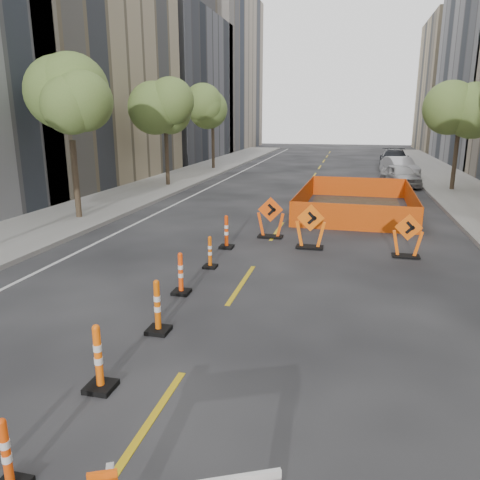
% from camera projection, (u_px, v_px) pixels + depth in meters
% --- Properties ---
extents(ground_plane, '(140.00, 140.00, 0.00)m').
position_uv_depth(ground_plane, '(192.00, 359.00, 8.40)').
color(ground_plane, black).
extents(sidewalk_left, '(4.00, 90.00, 0.15)m').
position_uv_depth(sidewalk_left, '(92.00, 209.00, 21.66)').
color(sidewalk_left, gray).
rests_on(sidewalk_left, ground).
extents(bld_left_d, '(12.00, 16.00, 14.00)m').
position_uv_depth(bld_left_d, '(156.00, 88.00, 47.27)').
color(bld_left_d, '#4C4C51').
rests_on(bld_left_d, ground).
extents(bld_left_e, '(12.00, 20.00, 20.00)m').
position_uv_depth(bld_left_e, '(204.00, 72.00, 61.94)').
color(bld_left_e, gray).
rests_on(bld_left_e, ground).
extents(bld_right_e, '(12.00, 14.00, 16.00)m').
position_uv_depth(bld_right_e, '(475.00, 85.00, 57.76)').
color(bld_right_e, tan).
rests_on(bld_right_e, ground).
extents(tree_l_b, '(2.80, 2.80, 5.95)m').
position_uv_depth(tree_l_b, '(70.00, 109.00, 18.51)').
color(tree_l_b, '#382B1E').
rests_on(tree_l_b, ground).
extents(tree_l_c, '(2.80, 2.80, 5.95)m').
position_uv_depth(tree_l_c, '(165.00, 111.00, 27.93)').
color(tree_l_c, '#382B1E').
rests_on(tree_l_c, ground).
extents(tree_l_d, '(2.80, 2.80, 5.95)m').
position_uv_depth(tree_l_d, '(213.00, 113.00, 37.34)').
color(tree_l_d, '#382B1E').
rests_on(tree_l_d, ground).
extents(tree_r_c, '(2.80, 2.80, 5.95)m').
position_uv_depth(tree_r_c, '(461.00, 111.00, 26.10)').
color(tree_r_c, '#382B1E').
rests_on(tree_r_c, ground).
extents(channelizer_1, '(0.38, 0.38, 0.95)m').
position_uv_depth(channelizer_1, '(6.00, 455.00, 5.34)').
color(channelizer_1, '#E24209').
rests_on(channelizer_1, ground).
extents(channelizer_2, '(0.44, 0.44, 1.12)m').
position_uv_depth(channelizer_2, '(98.00, 358.00, 7.32)').
color(channelizer_2, '#FF5F0A').
rests_on(channelizer_2, ground).
extents(channelizer_3, '(0.44, 0.44, 1.12)m').
position_uv_depth(channelizer_3, '(157.00, 306.00, 9.30)').
color(channelizer_3, '#D75709').
rests_on(channelizer_3, ground).
extents(channelizer_4, '(0.42, 0.42, 1.05)m').
position_uv_depth(channelizer_4, '(181.00, 273.00, 11.37)').
color(channelizer_4, '#FF440A').
rests_on(channelizer_4, ground).
extents(channelizer_5, '(0.37, 0.37, 0.94)m').
position_uv_depth(channelizer_5, '(210.00, 252.00, 13.36)').
color(channelizer_5, '#D65609').
rests_on(channelizer_5, ground).
extents(channelizer_6, '(0.44, 0.44, 1.12)m').
position_uv_depth(channelizer_6, '(226.00, 232.00, 15.35)').
color(channelizer_6, '#DC3B09').
rests_on(channelizer_6, ground).
extents(chevron_sign_left, '(1.08, 0.76, 1.48)m').
position_uv_depth(chevron_sign_left, '(271.00, 217.00, 16.67)').
color(chevron_sign_left, '#E64909').
rests_on(chevron_sign_left, ground).
extents(chevron_sign_center, '(1.03, 0.66, 1.48)m').
position_uv_depth(chevron_sign_center, '(310.00, 226.00, 15.30)').
color(chevron_sign_center, '#FC630A').
rests_on(chevron_sign_center, ground).
extents(chevron_sign_right, '(0.92, 0.56, 1.37)m').
position_uv_depth(chevron_sign_right, '(408.00, 236.00, 14.31)').
color(chevron_sign_right, '#F1580A').
rests_on(chevron_sign_right, ground).
extents(safety_fence, '(5.10, 8.42, 1.04)m').
position_uv_depth(safety_fence, '(356.00, 200.00, 21.57)').
color(safety_fence, '#E05D0B').
rests_on(safety_fence, ground).
extents(parked_car_near, '(2.54, 4.22, 1.35)m').
position_uv_depth(parked_car_near, '(401.00, 176.00, 29.10)').
color(parked_car_near, '#B6B5B7').
rests_on(parked_car_near, ground).
extents(parked_car_mid, '(2.57, 4.63, 1.44)m').
position_uv_depth(parked_car_mid, '(399.00, 167.00, 33.50)').
color(parked_car_mid, '#B7B7BD').
rests_on(parked_car_mid, ground).
extents(parked_car_far, '(2.51, 5.67, 1.62)m').
position_uv_depth(parked_car_far, '(394.00, 159.00, 38.72)').
color(parked_car_far, black).
rests_on(parked_car_far, ground).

